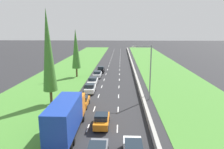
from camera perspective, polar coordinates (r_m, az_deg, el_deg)
name	(u,v)px	position (r m, az deg, el deg)	size (l,w,h in m)	color
ground_plane	(114,68)	(62.64, 0.53, 1.84)	(300.00, 300.00, 0.00)	#28282B
grass_verge_left	(72,67)	(64.31, -10.81, 1.91)	(14.00, 140.00, 0.04)	#478433
grass_verge_right	(162,68)	(63.79, 13.53, 1.70)	(14.00, 140.00, 0.04)	#478433
median_barrier	(133,67)	(62.63, 5.75, 2.17)	(0.44, 120.00, 0.85)	#9E9B93
lane_markings	(114,68)	(62.64, 0.53, 1.85)	(3.64, 116.00, 0.01)	white
orange_hatchback_centre_lane	(102,120)	(25.42, -2.86, -12.40)	(1.74, 3.90, 1.72)	orange
blue_box_truck_left_lane	(67,117)	(23.51, -12.31, -11.23)	(2.46, 9.40, 4.18)	black
orange_hatchback_left_lane	(83,101)	(31.86, -8.10, -7.26)	(1.74, 3.90, 1.72)	orange
white_hatchback_left_lane_fourth	(90,88)	(38.33, -6.01, -3.80)	(1.74, 3.90, 1.72)	white
white_sedan_left_lane	(93,81)	(43.66, -5.28, -1.80)	(1.82, 4.50, 1.64)	white
silver_sedan_left_lane	(97,74)	(50.16, -4.01, 0.09)	(1.82, 4.50, 1.64)	silver
black_hatchback_left_lane	(101,69)	(55.92, -3.05, 1.41)	(1.74, 3.90, 1.72)	black
poplar_tree_second	(48,51)	(32.42, -17.13, 6.25)	(2.16, 2.16, 14.54)	#4C3823
poplar_tree_third	(76,49)	(50.53, -9.89, 6.96)	(2.09, 2.09, 11.60)	#4C3823
street_light_mast	(148,69)	(33.99, 9.96, 1.60)	(3.20, 0.28, 9.00)	gray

